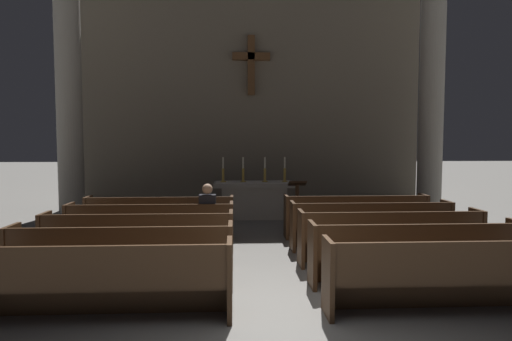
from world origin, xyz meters
name	(u,v)px	position (x,y,z in m)	size (l,w,h in m)	color
ground_plane	(279,316)	(0.00, 0.00, 0.00)	(80.00, 80.00, 0.00)	slate
pew_left_row_1	(99,281)	(-2.14, -0.04, 0.48)	(3.15, 0.50, 0.95)	#422B19
pew_left_row_2	(122,257)	(-2.14, 1.02, 0.48)	(3.15, 0.50, 0.95)	#422B19
pew_left_row_3	(139,240)	(-2.14, 2.08, 0.48)	(3.15, 0.50, 0.95)	#422B19
pew_left_row_4	(151,227)	(-2.14, 3.14, 0.48)	(3.15, 0.50, 0.95)	#422B19
pew_left_row_5	(161,218)	(-2.14, 4.20, 0.48)	(3.15, 0.50, 0.95)	#422B19
pew_right_row_1	(453,276)	(2.14, -0.04, 0.48)	(3.15, 0.50, 0.95)	#422B19
pew_right_row_2	(416,253)	(2.14, 1.02, 0.48)	(3.15, 0.50, 0.95)	#422B19
pew_right_row_3	(390,237)	(2.14, 2.08, 0.48)	(3.15, 0.50, 0.95)	#422B19
pew_right_row_4	(371,225)	(2.14, 3.14, 0.48)	(3.15, 0.50, 0.95)	#422B19
pew_right_row_5	(356,216)	(2.14, 4.20, 0.48)	(3.15, 0.50, 0.95)	#422B19
column_left_second	(69,87)	(-4.94, 6.70, 3.57)	(1.00, 1.00, 7.31)	#9E998E
column_right_second	(432,89)	(4.94, 6.70, 3.57)	(1.00, 1.00, 7.31)	#9E998E
altar	(254,199)	(0.00, 6.70, 0.53)	(2.20, 0.90, 1.01)	#A8A399
candlestick_outer_left	(223,174)	(-0.85, 6.70, 1.23)	(0.16, 0.16, 0.68)	#B79338
candlestick_inner_left	(243,174)	(-0.30, 6.70, 1.23)	(0.16, 0.16, 0.68)	#B79338
candlestick_inner_right	(265,174)	(0.30, 6.70, 1.23)	(0.16, 0.16, 0.68)	#B79338
candlestick_outer_right	(285,174)	(0.85, 6.70, 1.23)	(0.16, 0.16, 0.68)	#B79338
apse_with_cross	(251,80)	(0.00, 8.93, 4.12)	(10.94, 0.47, 8.23)	#706656
lectern	(297,205)	(1.03, 5.50, 0.55)	(0.44, 0.36, 1.15)	#422B19
lone_worshipper	(208,216)	(-1.05, 3.18, 0.69)	(0.32, 0.43, 1.32)	#26262B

